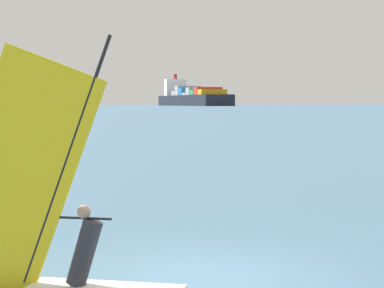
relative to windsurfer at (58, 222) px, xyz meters
name	(u,v)px	position (x,y,z in m)	size (l,w,h in m)	color
ground_plane	(205,276)	(2.50, 0.34, -1.11)	(4000.00, 4000.00, 0.00)	#476B84
windsurfer	(58,222)	(0.00, 0.00, 0.00)	(3.92, 2.11, 4.23)	white
cargo_ship	(192,98)	(178.22, 701.66, 7.50)	(40.31, 178.62, 36.71)	black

